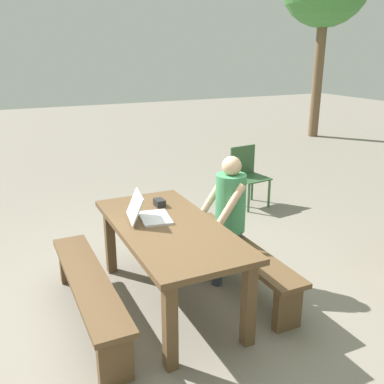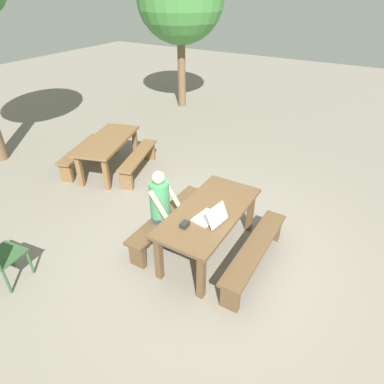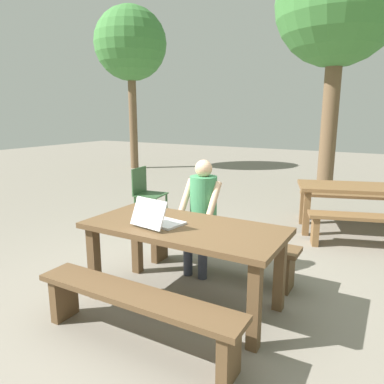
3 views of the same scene
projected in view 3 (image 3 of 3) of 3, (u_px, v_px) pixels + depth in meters
ground_plane at (184, 303)px, 3.38m from camera, size 30.00×30.00×0.00m
picnic_table_front at (184, 237)px, 3.24m from camera, size 1.79×0.85×0.76m
bench_near at (135, 306)px, 2.70m from camera, size 1.74×0.30×0.43m
bench_far at (218, 246)px, 3.92m from camera, size 1.74×0.30×0.43m
laptop at (157, 219)px, 3.19m from camera, size 0.41×0.41×0.26m
small_pouch at (147, 212)px, 3.53m from camera, size 0.13×0.09×0.07m
person_seated at (202, 209)px, 3.89m from camera, size 0.40×0.40×1.25m
plastic_chair at (146, 192)px, 5.95m from camera, size 0.49×0.49×0.86m
picnic_table_mid at (360, 193)px, 5.24m from camera, size 1.85×1.24×0.70m
bench_mid_south at (370, 224)px, 4.68m from camera, size 1.55×0.75×0.44m
bench_mid_north at (349, 201)px, 5.92m from camera, size 1.55×0.75×0.44m
tree_right at (131, 45)px, 10.88m from camera, size 2.18×2.18×4.88m
tree_rear at (339, 4)px, 7.15m from camera, size 2.50×2.50×5.15m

